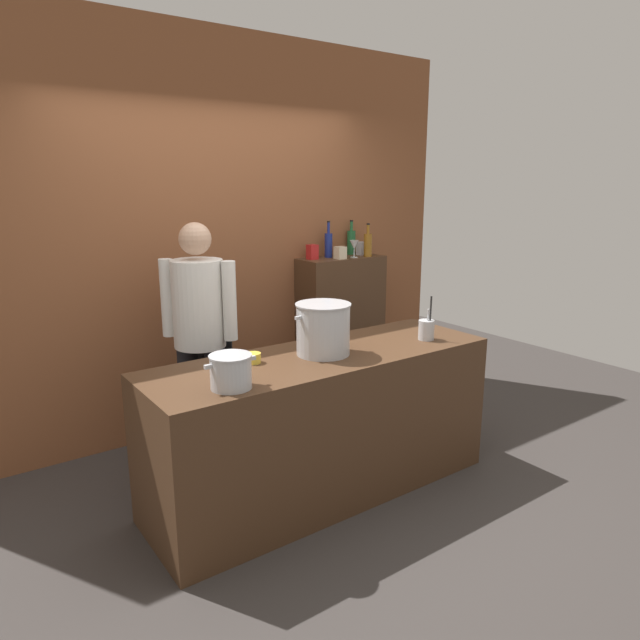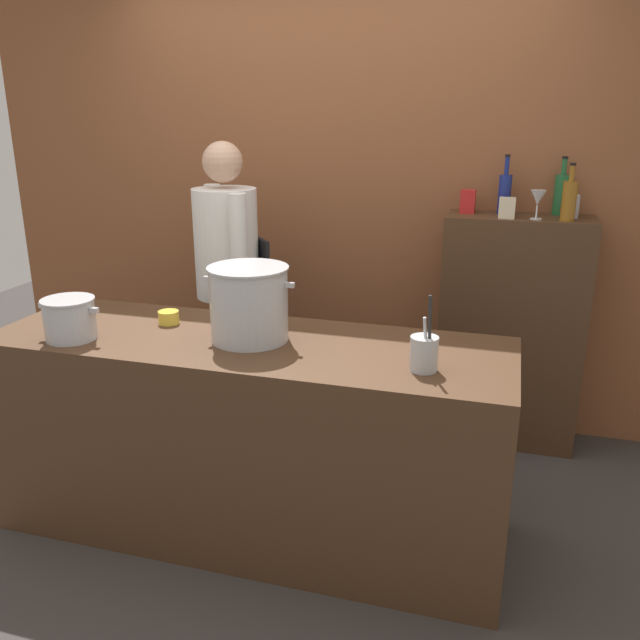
% 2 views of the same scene
% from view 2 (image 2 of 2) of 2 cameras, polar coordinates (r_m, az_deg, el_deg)
% --- Properties ---
extents(ground_plane, '(8.00, 8.00, 0.00)m').
position_cam_2_polar(ground_plane, '(3.16, -5.79, -17.26)').
color(ground_plane, '#383330').
extents(brick_back_panel, '(4.40, 0.10, 3.00)m').
position_cam_2_polar(brick_back_panel, '(3.93, 1.33, 13.31)').
color(brick_back_panel, brown).
rests_on(brick_back_panel, ground_plane).
extents(prep_counter, '(2.19, 0.70, 0.90)m').
position_cam_2_polar(prep_counter, '(2.93, -6.07, -10.04)').
color(prep_counter, '#472D1C').
rests_on(prep_counter, ground_plane).
extents(bar_cabinet, '(0.76, 0.32, 1.28)m').
position_cam_2_polar(bar_cabinet, '(3.76, 16.21, -1.04)').
color(bar_cabinet, '#472D1C').
rests_on(bar_cabinet, ground_plane).
extents(chef, '(0.43, 0.45, 1.66)m').
position_cam_2_polar(chef, '(3.59, -7.97, 4.04)').
color(chef, black).
rests_on(chef, ground_plane).
extents(stockpot_large, '(0.39, 0.33, 0.31)m').
position_cam_2_polar(stockpot_large, '(2.70, -6.20, 1.43)').
color(stockpot_large, '#B7BABF').
rests_on(stockpot_large, prep_counter).
extents(stockpot_small, '(0.28, 0.22, 0.17)m').
position_cam_2_polar(stockpot_small, '(2.90, -20.94, 0.09)').
color(stockpot_small, '#B7BABF').
rests_on(stockpot_small, prep_counter).
extents(utensil_crock, '(0.10, 0.10, 0.29)m').
position_cam_2_polar(utensil_crock, '(2.42, 9.04, -2.84)').
color(utensil_crock, '#B7BABF').
rests_on(utensil_crock, prep_counter).
extents(butter_jar, '(0.09, 0.09, 0.06)m').
position_cam_2_polar(butter_jar, '(3.00, -13.03, 0.23)').
color(butter_jar, yellow).
rests_on(butter_jar, prep_counter).
extents(wine_bottle_cobalt, '(0.07, 0.07, 0.31)m').
position_cam_2_polar(wine_bottle_cobalt, '(3.65, 15.76, 10.61)').
color(wine_bottle_cobalt, navy).
rests_on(wine_bottle_cobalt, bar_cabinet).
extents(wine_bottle_green, '(0.08, 0.08, 0.30)m').
position_cam_2_polar(wine_bottle_green, '(3.71, 20.24, 10.30)').
color(wine_bottle_green, '#1E592D').
rests_on(wine_bottle_green, bar_cabinet).
extents(wine_bottle_amber, '(0.07, 0.07, 0.28)m').
position_cam_2_polar(wine_bottle_amber, '(3.52, 20.85, 9.75)').
color(wine_bottle_amber, '#8C5919').
rests_on(wine_bottle_amber, bar_cabinet).
extents(wine_glass_short, '(0.08, 0.08, 0.15)m').
position_cam_2_polar(wine_glass_short, '(3.51, 18.42, 9.98)').
color(wine_glass_short, silver).
rests_on(wine_glass_short, bar_cabinet).
extents(spice_tin_cream, '(0.08, 0.08, 0.10)m').
position_cam_2_polar(spice_tin_cream, '(3.52, 15.96, 9.36)').
color(spice_tin_cream, beige).
rests_on(spice_tin_cream, bar_cabinet).
extents(spice_tin_red, '(0.08, 0.08, 0.12)m').
position_cam_2_polar(spice_tin_red, '(3.64, 12.73, 10.02)').
color(spice_tin_red, red).
rests_on(spice_tin_red, bar_cabinet).
extents(spice_tin_silver, '(0.07, 0.07, 0.11)m').
position_cam_2_polar(spice_tin_silver, '(3.63, 21.00, 9.20)').
color(spice_tin_silver, '#B2B2B7').
rests_on(spice_tin_silver, bar_cabinet).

